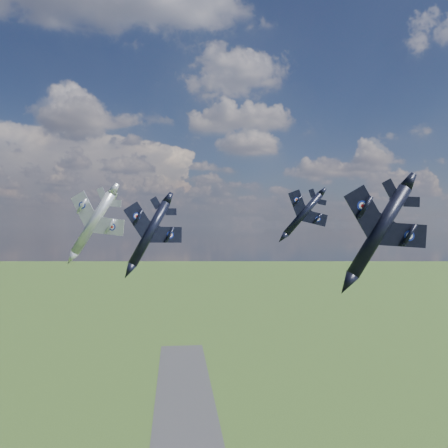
{
  "coord_description": "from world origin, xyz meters",
  "views": [
    {
      "loc": [
        -4.54,
        -51.53,
        83.08
      ],
      "look_at": [
        3.42,
        19.48,
        83.26
      ],
      "focal_mm": 35.0,
      "sensor_mm": 36.0,
      "label": 1
    }
  ],
  "objects_px": {
    "jet_lead_navy": "(150,233)",
    "jet_high_navy": "(303,214)",
    "jet_left_silver": "(93,223)",
    "jet_right_navy": "(379,231)"
  },
  "relations": [
    {
      "from": "jet_lead_navy",
      "to": "jet_high_navy",
      "type": "height_order",
      "value": "jet_high_navy"
    },
    {
      "from": "jet_lead_navy",
      "to": "jet_left_silver",
      "type": "height_order",
      "value": "jet_left_silver"
    },
    {
      "from": "jet_right_navy",
      "to": "jet_high_navy",
      "type": "height_order",
      "value": "jet_high_navy"
    },
    {
      "from": "jet_lead_navy",
      "to": "jet_left_silver",
      "type": "bearing_deg",
      "value": 142.16
    },
    {
      "from": "jet_lead_navy",
      "to": "jet_right_navy",
      "type": "xyz_separation_m",
      "value": [
        26.98,
        -24.95,
        0.6
      ]
    },
    {
      "from": "jet_right_navy",
      "to": "jet_left_silver",
      "type": "relative_size",
      "value": 0.96
    },
    {
      "from": "jet_right_navy",
      "to": "jet_lead_navy",
      "type": "bearing_deg",
      "value": 140.35
    },
    {
      "from": "jet_left_silver",
      "to": "jet_high_navy",
      "type": "bearing_deg",
      "value": 37.32
    },
    {
      "from": "jet_right_navy",
      "to": "jet_high_navy",
      "type": "bearing_deg",
      "value": 87.67
    },
    {
      "from": "jet_right_navy",
      "to": "jet_left_silver",
      "type": "xyz_separation_m",
      "value": [
        -36.61,
        28.77,
        1.05
      ]
    }
  ]
}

